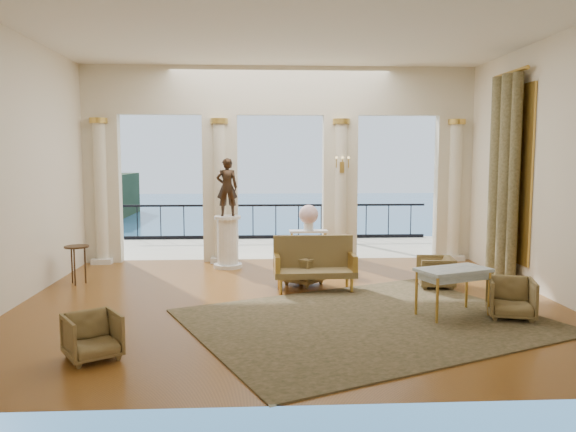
{
  "coord_description": "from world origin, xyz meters",
  "views": [
    {
      "loc": [
        -0.52,
        -9.28,
        2.44
      ],
      "look_at": [
        0.01,
        0.6,
        1.39
      ],
      "focal_mm": 35.0,
      "sensor_mm": 36.0,
      "label": 1
    }
  ],
  "objects": [
    {
      "name": "window_frame",
      "position": [
        4.47,
        1.5,
        2.1
      ],
      "size": [
        0.04,
        1.6,
        3.4
      ],
      "primitive_type": "cube",
      "color": "gold",
      "rests_on": "room_walls"
    },
    {
      "name": "armchair_c",
      "position": [
        2.79,
        0.88,
        0.33
      ],
      "size": [
        0.67,
        0.7,
        0.65
      ],
      "primitive_type": "imported",
      "rotation": [
        0.0,
        0.0,
        -1.7
      ],
      "color": "#44341A",
      "rests_on": "ground"
    },
    {
      "name": "terrace",
      "position": [
        0.0,
        5.8,
        -0.05
      ],
      "size": [
        10.0,
        3.6,
        0.1
      ],
      "primitive_type": "cube",
      "color": "beige",
      "rests_on": "ground"
    },
    {
      "name": "arcade",
      "position": [
        -0.0,
        3.82,
        2.58
      ],
      "size": [
        9.0,
        0.56,
        4.5
      ],
      "color": "beige",
      "rests_on": "ground"
    },
    {
      "name": "sea",
      "position": [
        0.0,
        60.0,
        -6.0
      ],
      "size": [
        160.0,
        160.0,
        0.0
      ],
      "primitive_type": "plane",
      "color": "#215185",
      "rests_on": "ground"
    },
    {
      "name": "headland",
      "position": [
        -30.0,
        70.0,
        -3.0
      ],
      "size": [
        22.0,
        18.0,
        6.0
      ],
      "primitive_type": "cube",
      "color": "black",
      "rests_on": "sea"
    },
    {
      "name": "game_table",
      "position": [
        2.45,
        -1.0,
        0.67
      ],
      "size": [
        1.23,
        0.95,
        0.75
      ],
      "rotation": [
        0.0,
        0.0,
        0.37
      ],
      "color": "#92ABB7",
      "rests_on": "ground"
    },
    {
      "name": "console_table",
      "position": [
        0.6,
        3.1,
        0.67
      ],
      "size": [
        0.86,
        0.35,
        0.81
      ],
      "rotation": [
        0.0,
        0.0,
        0.02
      ],
      "color": "silver",
      "rests_on": "ground"
    },
    {
      "name": "floor",
      "position": [
        0.0,
        0.0,
        0.0
      ],
      "size": [
        9.0,
        9.0,
        0.0
      ],
      "primitive_type": "plane",
      "color": "#502D10",
      "rests_on": "ground"
    },
    {
      "name": "statue",
      "position": [
        -1.2,
        3.0,
        1.78
      ],
      "size": [
        0.48,
        0.34,
        1.26
      ],
      "primitive_type": "imported",
      "rotation": [
        0.0,
        0.0,
        3.21
      ],
      "color": "black",
      "rests_on": "pedestal"
    },
    {
      "name": "curtain",
      "position": [
        4.28,
        1.5,
        2.02
      ],
      "size": [
        0.33,
        1.4,
        4.09
      ],
      "color": "#484327",
      "rests_on": "ground"
    },
    {
      "name": "balustrade",
      "position": [
        0.0,
        7.4,
        0.41
      ],
      "size": [
        9.0,
        0.06,
        1.03
      ],
      "color": "black",
      "rests_on": "terrace"
    },
    {
      "name": "rug",
      "position": [
        1.09,
        -1.24,
        0.01
      ],
      "size": [
        6.15,
        5.58,
        0.02
      ],
      "primitive_type": "cube",
      "rotation": [
        0.0,
        0.0,
        0.42
      ],
      "color": "#30331B",
      "rests_on": "ground"
    },
    {
      "name": "side_table",
      "position": [
        -4.0,
        1.52,
        0.64
      ],
      "size": [
        0.46,
        0.46,
        0.75
      ],
      "color": "black",
      "rests_on": "ground"
    },
    {
      "name": "armchair_a",
      "position": [
        -2.53,
        -2.58,
        0.31
      ],
      "size": [
        0.81,
        0.8,
        0.62
      ],
      "primitive_type": "imported",
      "rotation": [
        0.0,
        0.0,
        0.57
      ],
      "color": "#44341A",
      "rests_on": "ground"
    },
    {
      "name": "wall_sconce",
      "position": [
        1.4,
        3.51,
        2.23
      ],
      "size": [
        0.3,
        0.11,
        0.33
      ],
      "color": "gold",
      "rests_on": "arcade"
    },
    {
      "name": "armchair_d",
      "position": [
        0.35,
        1.27,
        0.31
      ],
      "size": [
        0.83,
        0.83,
        0.62
      ],
      "primitive_type": "imported",
      "rotation": [
        0.0,
        0.0,
        2.44
      ],
      "color": "#44341A",
      "rests_on": "ground"
    },
    {
      "name": "palm_tree",
      "position": [
        2.0,
        6.6,
        4.09
      ],
      "size": [
        2.0,
        2.0,
        4.5
      ],
      "color": "#4C3823",
      "rests_on": "terrace"
    },
    {
      "name": "room_walls",
      "position": [
        0.0,
        -1.12,
        2.88
      ],
      "size": [
        9.0,
        9.0,
        9.0
      ],
      "color": "white",
      "rests_on": "ground"
    },
    {
      "name": "armchair_b",
      "position": [
        3.3,
        -1.16,
        0.34
      ],
      "size": [
        0.81,
        0.78,
        0.68
      ],
      "primitive_type": "imported",
      "rotation": [
        0.0,
        0.0,
        -0.28
      ],
      "color": "#44341A",
      "rests_on": "ground"
    },
    {
      "name": "pedestal",
      "position": [
        -1.2,
        3.0,
        0.55
      ],
      "size": [
        0.63,
        0.63,
        1.15
      ],
      "color": "silver",
      "rests_on": "ground"
    },
    {
      "name": "settee",
      "position": [
        0.5,
        0.85,
        0.49
      ],
      "size": [
        1.5,
        0.67,
        0.99
      ],
      "rotation": [
        0.0,
        0.0,
        0.02
      ],
      "color": "#44341A",
      "rests_on": "ground"
    },
    {
      "name": "urn",
      "position": [
        0.6,
        3.1,
        1.13
      ],
      "size": [
        0.43,
        0.43,
        0.57
      ],
      "color": "white",
      "rests_on": "console_table"
    }
  ]
}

